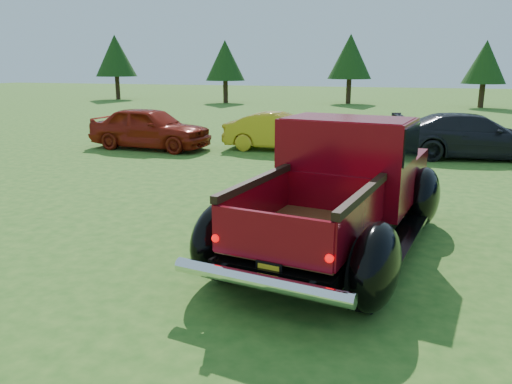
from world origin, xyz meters
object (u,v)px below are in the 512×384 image
show_car_red (150,128)px  show_car_yellow (281,132)px  show_car_grey (472,136)px  tree_mid_left (350,57)px  tree_west (225,61)px  tree_mid_right (485,62)px  pickup_truck (345,184)px  tree_far_west (116,56)px

show_car_red → show_car_yellow: size_ratio=1.11×
show_car_red → show_car_grey: (10.38, 1.42, -0.04)m
tree_mid_left → show_car_yellow: bearing=-88.7°
tree_west → tree_mid_left: bearing=12.5°
show_car_yellow → show_car_grey: (5.99, 0.39, 0.06)m
show_car_red → show_car_grey: 10.48m
tree_mid_left → show_car_yellow: (0.51, -21.73, -2.75)m
tree_mid_right → show_car_red: (-12.88, -21.76, -2.25)m
tree_mid_right → tree_mid_left: bearing=173.7°
tree_mid_left → tree_mid_right: (9.00, -1.00, -0.41)m
show_car_red → tree_mid_right: bearing=-26.9°
tree_west → show_car_red: tree_west is taller
pickup_truck → show_car_grey: (2.73, 8.81, -0.28)m
tree_mid_right → show_car_grey: bearing=-97.0°
tree_far_west → tree_west: size_ratio=1.13×
pickup_truck → show_car_red: (-7.65, 7.39, -0.24)m
pickup_truck → tree_west: bearing=123.6°
show_car_red → tree_far_west: bearing=38.5°
tree_mid_left → tree_mid_right: size_ratio=1.14×
tree_mid_right → show_car_red: 25.39m
tree_far_west → tree_mid_left: bearing=3.0°
tree_west → show_car_yellow: (9.51, -19.73, -2.48)m
tree_mid_left → show_car_grey: tree_mid_left is taller
pickup_truck → tree_mid_left: bearing=106.4°
tree_west → show_car_grey: bearing=-51.3°
show_car_grey → tree_far_west: bearing=40.7°
tree_mid_left → show_car_grey: bearing=-73.1°
tree_mid_left → pickup_truck: size_ratio=0.87×
show_car_grey → tree_mid_right: bearing=-17.7°
tree_far_west → show_car_red: (15.12, -21.76, -2.80)m
show_car_red → show_car_yellow: show_car_red is taller
pickup_truck → show_car_red: size_ratio=1.36×
tree_far_west → show_car_grey: bearing=-38.6°
tree_far_west → pickup_truck: size_ratio=0.91×
tree_west → show_car_red: size_ratio=1.09×
pickup_truck → show_car_red: bearing=145.2°
tree_west → tree_mid_right: 18.03m
tree_west → show_car_grey: tree_west is taller
pickup_truck → tree_far_west: bearing=137.2°
tree_far_west → tree_mid_right: 28.01m
tree_west → tree_mid_right: (18.00, 1.00, -0.14)m
tree_mid_right → show_car_yellow: size_ratio=1.15×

